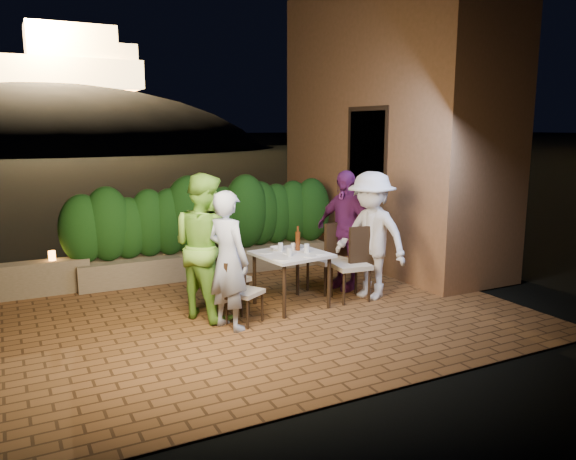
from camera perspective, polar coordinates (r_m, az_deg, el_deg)
ground at (r=7.43m, az=-3.64°, el=-8.90°), size 400.00×400.00×0.00m
terrace_floor at (r=7.88m, az=-5.10°, el=-8.18°), size 7.00×6.00×0.15m
building_wall at (r=10.57m, az=10.15°, el=10.64°), size 1.60×5.00×5.00m
window_pane at (r=9.72m, az=8.14°, el=7.77°), size 0.08×1.00×1.40m
window_frame at (r=9.71m, az=8.10°, el=7.77°), size 0.06×1.15×1.55m
planter at (r=9.50m, az=-8.08°, el=-3.28°), size 4.20×0.55×0.40m
hedge at (r=9.35m, az=-8.20°, el=1.19°), size 4.00×0.70×1.10m
parapet at (r=9.01m, az=-26.49°, el=-4.72°), size 2.20×0.30×0.50m
hill at (r=66.92m, az=-22.89°, el=4.13°), size 52.00×40.00×22.00m
fortress at (r=67.10m, az=-23.81°, el=16.52°), size 26.00×8.00×8.00m
dining_table at (r=7.72m, az=0.34°, el=-5.06°), size 1.00×1.00×0.75m
plate_nw at (r=7.27m, az=-0.54°, el=-2.93°), size 0.24×0.24×0.01m
plate_sw at (r=7.64m, az=-2.29°, el=-2.28°), size 0.19×0.19×0.01m
plate_ne at (r=7.60m, az=3.03°, el=-2.35°), size 0.23×0.23×0.01m
plate_se at (r=7.96m, az=1.33°, el=-1.76°), size 0.21×0.21×0.01m
plate_centre at (r=7.61m, az=0.26°, el=-2.32°), size 0.20×0.20×0.01m
plate_front at (r=7.42m, az=2.22°, el=-2.66°), size 0.20×0.20×0.01m
glass_nw at (r=7.40m, az=0.15°, el=-2.27°), size 0.07×0.07×0.12m
glass_sw at (r=7.72m, az=-0.77°, el=-1.74°), size 0.07×0.07×0.12m
glass_ne at (r=7.63m, az=1.92°, el=-1.86°), size 0.07×0.07×0.12m
glass_se at (r=7.79m, az=0.52°, el=-1.68°), size 0.06×0.06×0.10m
beer_bottle at (r=7.74m, az=1.00°, el=-0.85°), size 0.07×0.07×0.34m
bowl at (r=7.80m, az=-1.11°, el=-1.87°), size 0.19×0.19×0.04m
chair_left_front at (r=7.06m, az=-4.49°, el=-6.14°), size 0.54×0.54×0.85m
chair_left_back at (r=7.44m, az=-6.16°, el=-4.78°), size 0.58×0.58×0.98m
chair_right_front at (r=8.01m, az=6.37°, el=-3.43°), size 0.53×0.53×1.05m
chair_right_back at (r=8.39m, az=3.90°, el=-2.83°), size 0.56×0.56×1.03m
diner_blue at (r=6.80m, az=-6.10°, el=-3.10°), size 0.61×0.73×1.70m
diner_green at (r=7.24m, az=-8.49°, el=-1.63°), size 1.03×1.12×1.87m
diner_white at (r=8.07m, az=8.43°, el=-0.58°), size 1.03×1.33×1.82m
diner_purple at (r=8.51m, az=5.81°, el=0.01°), size 0.74×1.14×1.81m
parapet_lamp at (r=8.96m, az=-22.85°, el=-2.42°), size 0.10×0.10×0.14m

